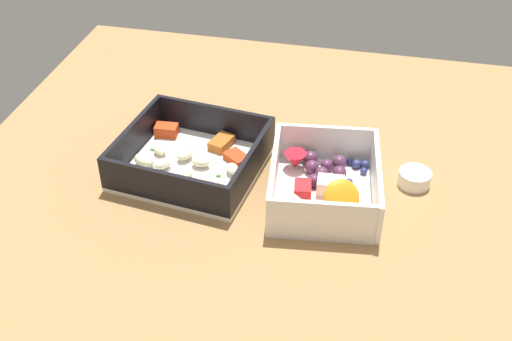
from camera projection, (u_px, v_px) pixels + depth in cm
name	position (u px, v px, depth cm)	size (l,w,h in cm)	color
table_surface	(263.00, 193.00, 83.49)	(80.00, 80.00, 2.00)	#9E7547
pasta_container	(190.00, 160.00, 84.69)	(19.22, 18.34, 5.07)	white
fruit_bowl	(323.00, 185.00, 80.16)	(14.83, 17.22, 5.58)	white
candy_bar	(244.00, 125.00, 93.04)	(7.00, 2.40, 1.20)	#51197A
paper_cup_liner	(415.00, 178.00, 82.67)	(4.08, 4.08, 1.93)	white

